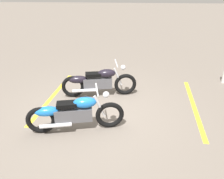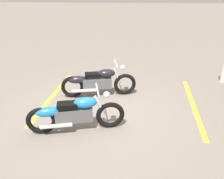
% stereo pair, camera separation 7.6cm
% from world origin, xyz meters
% --- Properties ---
extents(ground_plane, '(60.00, 60.00, 0.00)m').
position_xyz_m(ground_plane, '(0.00, 0.00, 0.00)').
color(ground_plane, slate).
extents(motorcycle_bright_foreground, '(2.21, 0.75, 1.04)m').
position_xyz_m(motorcycle_bright_foreground, '(-0.43, -0.88, 0.46)').
color(motorcycle_bright_foreground, black).
rests_on(motorcycle_bright_foreground, ground).
extents(motorcycle_dark_foreground, '(2.22, 0.71, 1.04)m').
position_xyz_m(motorcycle_dark_foreground, '(-0.10, 0.85, 0.46)').
color(motorcycle_dark_foreground, black).
rests_on(motorcycle_dark_foreground, ground).
extents(bollard_post, '(0.14, 0.14, 0.88)m').
position_xyz_m(bollard_post, '(4.07, 2.09, 0.44)').
color(bollard_post, white).
rests_on(bollard_post, ground).
extents(parking_stripe_near, '(0.40, 3.20, 0.01)m').
position_xyz_m(parking_stripe_near, '(-1.46, 0.71, 0.00)').
color(parking_stripe_near, yellow).
rests_on(parking_stripe_near, ground).
extents(parking_stripe_mid, '(0.40, 3.20, 0.01)m').
position_xyz_m(parking_stripe_mid, '(2.66, 0.42, 0.00)').
color(parking_stripe_mid, yellow).
rests_on(parking_stripe_mid, ground).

